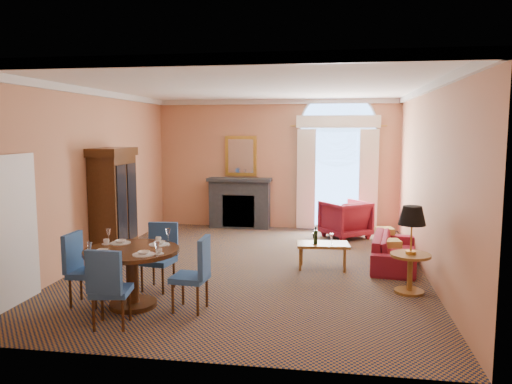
% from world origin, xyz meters
% --- Properties ---
extents(ground, '(7.50, 7.50, 0.00)m').
position_xyz_m(ground, '(0.00, 0.00, 0.00)').
color(ground, '#121D3A').
rests_on(ground, ground).
extents(room_envelope, '(6.04, 7.52, 3.45)m').
position_xyz_m(room_envelope, '(-0.03, 0.67, 2.51)').
color(room_envelope, tan).
rests_on(room_envelope, ground).
extents(armoire, '(0.61, 1.08, 2.12)m').
position_xyz_m(armoire, '(-2.72, 0.25, 1.02)').
color(armoire, '#311B0B').
rests_on(armoire, ground).
extents(dining_table, '(1.31, 1.31, 1.02)m').
position_xyz_m(dining_table, '(-1.30, -2.25, 0.61)').
color(dining_table, '#311B0B').
rests_on(dining_table, ground).
extents(dining_chair_north, '(0.52, 0.53, 1.02)m').
position_xyz_m(dining_chair_north, '(-1.20, -1.39, 0.58)').
color(dining_chair_north, '#234B89').
rests_on(dining_chair_north, ground).
extents(dining_chair_south, '(0.52, 0.52, 1.02)m').
position_xyz_m(dining_chair_south, '(-1.27, -3.06, 0.58)').
color(dining_chair_south, '#234B89').
rests_on(dining_chair_south, ground).
extents(dining_chair_east, '(0.49, 0.49, 1.02)m').
position_xyz_m(dining_chair_east, '(-0.37, -2.27, 0.58)').
color(dining_chair_east, '#234B89').
rests_on(dining_chair_east, ground).
extents(dining_chair_west, '(0.49, 0.49, 1.02)m').
position_xyz_m(dining_chair_west, '(-2.06, -2.27, 0.58)').
color(dining_chair_west, '#234B89').
rests_on(dining_chair_west, ground).
extents(sofa, '(0.99, 1.98, 0.55)m').
position_xyz_m(sofa, '(2.55, 0.52, 0.28)').
color(sofa, maroon).
rests_on(sofa, ground).
extents(armchair, '(1.29, 1.30, 0.85)m').
position_xyz_m(armchair, '(1.70, 2.78, 0.43)').
color(armchair, maroon).
rests_on(armchair, ground).
extents(coffee_table, '(0.96, 0.60, 0.78)m').
position_xyz_m(coffee_table, '(1.26, 0.09, 0.43)').
color(coffee_table, brown).
rests_on(coffee_table, ground).
extents(side_table, '(0.60, 0.60, 1.30)m').
position_xyz_m(side_table, '(2.60, -1.03, 0.85)').
color(side_table, brown).
rests_on(side_table, ground).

